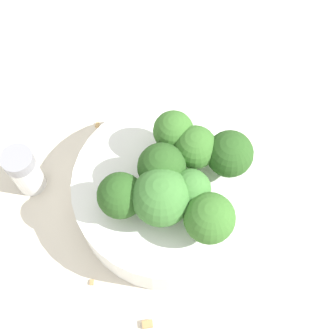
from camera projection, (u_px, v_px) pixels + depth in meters
The scene contains 14 objects.
ground_plane at pixel (168, 202), 0.49m from camera, with size 3.00×3.00×0.00m, color beige.
bowl at pixel (168, 193), 0.46m from camera, with size 0.18×0.18×0.05m, color white.
broccoli_floret_0 at pixel (162, 169), 0.41m from camera, with size 0.04×0.04×0.06m.
broccoli_floret_1 at pixel (121, 196), 0.41m from camera, with size 0.04×0.04×0.05m.
broccoli_floret_2 at pixel (161, 197), 0.40m from camera, with size 0.05×0.05×0.06m.
broccoli_floret_3 at pixel (190, 190), 0.41m from camera, with size 0.04×0.04×0.05m.
broccoli_floret_4 at pixel (173, 133), 0.43m from camera, with size 0.04×0.04×0.05m.
broccoli_floret_5 at pixel (231, 158), 0.42m from camera, with size 0.04×0.04×0.05m.
broccoli_floret_6 at pixel (209, 219), 0.39m from camera, with size 0.04×0.04×0.05m.
broccoli_floret_7 at pixel (195, 148), 0.42m from camera, with size 0.04×0.04×0.05m.
pepper_shaker at pixel (25, 171), 0.47m from camera, with size 0.03×0.03×0.06m.
almond_crumb_0 at pixel (97, 124), 0.53m from camera, with size 0.01×0.00×0.01m, color tan.
almond_crumb_1 at pixel (147, 324), 0.43m from camera, with size 0.01×0.01×0.01m, color #AD7F4C.
almond_crumb_2 at pixel (92, 282), 0.45m from camera, with size 0.01×0.00×0.01m, color #AD7F4C.
Camera 1 is at (-0.04, -0.18, 0.45)m, focal length 50.00 mm.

